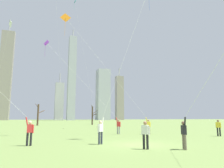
% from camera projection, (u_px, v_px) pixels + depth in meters
% --- Properties ---
extents(ground_plane, '(400.00, 400.00, 0.00)m').
position_uv_depth(ground_plane, '(139.00, 145.00, 14.11)').
color(ground_plane, olive).
extents(kite_flyer_midfield_center_purple, '(8.79, 4.72, 11.75)m').
position_uv_depth(kite_flyer_midfield_center_purple, '(106.00, 112.00, 23.61)').
color(kite_flyer_midfield_center_purple, gray).
rests_on(kite_flyer_midfield_center_purple, ground).
extents(kite_flyer_midfield_left_yellow, '(1.07, 13.25, 13.03)m').
position_uv_depth(kite_flyer_midfield_left_yellow, '(201.00, 104.00, 10.59)').
color(kite_flyer_midfield_left_yellow, '#726656').
rests_on(kite_flyer_midfield_left_yellow, ground).
extents(kite_flyer_midfield_right_orange, '(10.33, 1.09, 13.40)m').
position_uv_depth(kite_flyer_midfield_right_orange, '(133.00, 106.00, 22.97)').
color(kite_flyer_midfield_right_orange, '#726656').
rests_on(kite_flyer_midfield_right_orange, ground).
extents(kite_flyer_far_back_blue, '(6.01, 1.65, 14.92)m').
position_uv_depth(kite_flyer_far_back_blue, '(116.00, 85.00, 15.55)').
color(kite_flyer_far_back_blue, '#33384C').
rests_on(kite_flyer_far_back_blue, ground).
extents(bystander_far_off_by_trees, '(0.33, 0.46, 1.62)m').
position_uv_depth(bystander_far_off_by_trees, '(218.00, 127.00, 20.59)').
color(bystander_far_off_by_trees, black).
rests_on(bystander_far_off_by_trees, ground).
extents(bystander_watching_nearby, '(0.39, 0.38, 1.62)m').
position_uv_depth(bystander_watching_nearby, '(145.00, 133.00, 12.13)').
color(bystander_watching_nearby, black).
rests_on(bystander_watching_nearby, ground).
extents(distant_kite_drifting_left_teal, '(4.40, 7.18, 30.22)m').
position_uv_depth(distant_kite_drifting_left_teal, '(76.00, 11.00, 48.94)').
color(distant_kite_drifting_left_teal, teal).
rests_on(distant_kite_drifting_left_teal, ground).
extents(distant_kite_low_near_trees_white, '(2.87, 3.37, 16.35)m').
position_uv_depth(distant_kite_low_near_trees_white, '(9.00, 31.00, 30.76)').
color(distant_kite_low_near_trees_white, white).
rests_on(distant_kite_low_near_trees_white, ground).
extents(bare_tree_left_of_center, '(2.05, 1.69, 5.12)m').
position_uv_depth(bare_tree_left_of_center, '(93.00, 115.00, 54.31)').
color(bare_tree_left_of_center, '#423326').
rests_on(bare_tree_left_of_center, ground).
extents(bare_tree_far_right_edge, '(2.28, 1.51, 5.20)m').
position_uv_depth(bare_tree_far_right_edge, '(38.00, 114.00, 48.66)').
color(bare_tree_far_right_edge, '#4C3828').
rests_on(bare_tree_far_right_edge, ground).
extents(skyline_squat_block, '(8.99, 5.23, 77.14)m').
position_uv_depth(skyline_squat_block, '(5.00, 74.00, 152.47)').
color(skyline_squat_block, gray).
rests_on(skyline_squat_block, ground).
extents(skyline_wide_slab, '(6.45, 9.54, 37.02)m').
position_uv_depth(skyline_wide_slab, '(59.00, 101.00, 161.51)').
color(skyline_wide_slab, '#B2B2B7').
rests_on(skyline_wide_slab, ground).
extents(skyline_tall_tower, '(6.01, 5.24, 42.84)m').
position_uv_depth(skyline_tall_tower, '(119.00, 98.00, 168.19)').
color(skyline_tall_tower, gray).
rests_on(skyline_tall_tower, ground).
extents(skyline_mid_tower_left, '(9.71, 9.80, 40.01)m').
position_uv_depth(skyline_mid_tower_left, '(103.00, 95.00, 163.23)').
color(skyline_mid_tower_left, '#9EA3AD').
rests_on(skyline_mid_tower_left, ground).
extents(skyline_slender_spire, '(5.48, 6.35, 68.36)m').
position_uv_depth(skyline_slender_spire, '(72.00, 77.00, 151.33)').
color(skyline_slender_spire, '#9EA3AD').
rests_on(skyline_slender_spire, ground).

